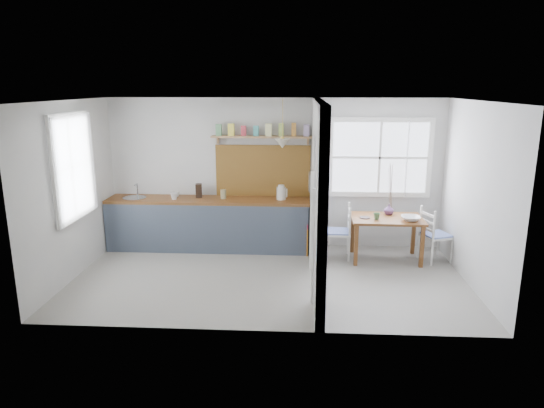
# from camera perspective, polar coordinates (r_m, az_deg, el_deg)

# --- Properties ---
(floor) EXTENTS (5.80, 3.20, 0.01)m
(floor) POSITION_cam_1_polar(r_m,az_deg,el_deg) (7.32, -0.37, -8.71)
(floor) COLOR gray
(floor) RESTS_ON ground
(ceiling) EXTENTS (5.80, 3.20, 0.01)m
(ceiling) POSITION_cam_1_polar(r_m,az_deg,el_deg) (6.77, -0.40, 12.07)
(ceiling) COLOR beige
(ceiling) RESTS_ON walls
(walls) EXTENTS (5.81, 3.21, 2.60)m
(walls) POSITION_cam_1_polar(r_m,az_deg,el_deg) (6.93, -0.39, 1.27)
(walls) COLOR beige
(walls) RESTS_ON floor
(partition) EXTENTS (0.12, 3.20, 2.60)m
(partition) POSITION_cam_1_polar(r_m,az_deg,el_deg) (6.94, 5.42, 2.51)
(partition) COLOR beige
(partition) RESTS_ON floor
(kitchen_window) EXTENTS (0.10, 1.16, 1.50)m
(kitchen_window) POSITION_cam_1_polar(r_m,az_deg,el_deg) (7.61, -22.57, 4.02)
(kitchen_window) COLOR white
(kitchen_window) RESTS_ON walls
(nook_window) EXTENTS (1.76, 0.10, 1.30)m
(nook_window) POSITION_cam_1_polar(r_m,az_deg,el_deg) (8.50, 12.56, 5.34)
(nook_window) COLOR white
(nook_window) RESTS_ON walls
(counter) EXTENTS (3.50, 0.60, 0.90)m
(counter) POSITION_cam_1_polar(r_m,az_deg,el_deg) (8.56, -7.37, -2.23)
(counter) COLOR brown
(counter) RESTS_ON floor
(sink) EXTENTS (0.40, 0.40, 0.02)m
(sink) POSITION_cam_1_polar(r_m,az_deg,el_deg) (8.76, -15.88, 0.65)
(sink) COLOR #ADB3BB
(sink) RESTS_ON counter
(backsplash) EXTENTS (1.65, 0.03, 0.90)m
(backsplash) POSITION_cam_1_polar(r_m,az_deg,el_deg) (8.47, -1.08, 3.93)
(backsplash) COLOR brown
(backsplash) RESTS_ON walls
(shelf) EXTENTS (1.75, 0.20, 0.21)m
(shelf) POSITION_cam_1_polar(r_m,az_deg,el_deg) (8.30, -1.14, 8.29)
(shelf) COLOR #B1854D
(shelf) RESTS_ON walls
(pendant_lamp) EXTENTS (0.26, 0.26, 0.16)m
(pendant_lamp) POSITION_cam_1_polar(r_m,az_deg,el_deg) (7.96, 1.24, 7.14)
(pendant_lamp) COLOR beige
(pendant_lamp) RESTS_ON ceiling
(utensil_rail) EXTENTS (0.02, 0.50, 0.02)m
(utensil_rail) POSITION_cam_1_polar(r_m,az_deg,el_deg) (7.77, 4.55, 3.73)
(utensil_rail) COLOR #ADB3BB
(utensil_rail) RESTS_ON partition
(dining_table) EXTENTS (1.16, 0.78, 0.72)m
(dining_table) POSITION_cam_1_polar(r_m,az_deg,el_deg) (8.17, 13.24, -3.98)
(dining_table) COLOR brown
(dining_table) RESTS_ON floor
(chair_left) EXTENTS (0.43, 0.43, 0.91)m
(chair_left) POSITION_cam_1_polar(r_m,az_deg,el_deg) (8.10, 7.71, -3.20)
(chair_left) COLOR white
(chair_left) RESTS_ON floor
(chair_right) EXTENTS (0.53, 0.53, 0.90)m
(chair_right) POSITION_cam_1_polar(r_m,az_deg,el_deg) (8.30, 18.76, -3.42)
(chair_right) COLOR white
(chair_right) RESTS_ON floor
(kettle) EXTENTS (0.26, 0.23, 0.25)m
(kettle) POSITION_cam_1_polar(r_m,az_deg,el_deg) (8.27, 1.09, 1.40)
(kettle) COLOR silver
(kettle) RESTS_ON counter
(mug_a) EXTENTS (0.15, 0.15, 0.12)m
(mug_a) POSITION_cam_1_polar(r_m,az_deg,el_deg) (8.45, -11.43, 0.91)
(mug_a) COLOR silver
(mug_a) RESTS_ON counter
(mug_b) EXTENTS (0.17, 0.17, 0.11)m
(mug_b) POSITION_cam_1_polar(r_m,az_deg,el_deg) (8.62, -11.30, 1.14)
(mug_b) COLOR silver
(mug_b) RESTS_ON counter
(knife_block) EXTENTS (0.13, 0.16, 0.23)m
(knife_block) POSITION_cam_1_polar(r_m,az_deg,el_deg) (8.54, -8.61, 1.57)
(knife_block) COLOR #382619
(knife_block) RESTS_ON counter
(jar) EXTENTS (0.12, 0.12, 0.16)m
(jar) POSITION_cam_1_polar(r_m,az_deg,el_deg) (8.38, -5.74, 1.16)
(jar) COLOR #817955
(jar) RESTS_ON counter
(towel_magenta) EXTENTS (0.02, 0.03, 0.55)m
(towel_magenta) POSITION_cam_1_polar(r_m,az_deg,el_deg) (8.14, 4.17, -4.32)
(towel_magenta) COLOR #A92B4D
(towel_magenta) RESTS_ON counter
(towel_orange) EXTENTS (0.02, 0.03, 0.46)m
(towel_orange) POSITION_cam_1_polar(r_m,az_deg,el_deg) (8.10, 4.17, -4.61)
(towel_orange) COLOR #BB7416
(towel_orange) RESTS_ON counter
(bowl) EXTENTS (0.30, 0.30, 0.07)m
(bowl) POSITION_cam_1_polar(r_m,az_deg,el_deg) (7.98, 16.00, -1.64)
(bowl) COLOR white
(bowl) RESTS_ON dining_table
(table_cup) EXTENTS (0.14, 0.14, 0.10)m
(table_cup) POSITION_cam_1_polar(r_m,az_deg,el_deg) (7.92, 12.22, -1.42)
(table_cup) COLOR #4E7C4E
(table_cup) RESTS_ON dining_table
(plate) EXTENTS (0.20, 0.20, 0.01)m
(plate) POSITION_cam_1_polar(r_m,az_deg,el_deg) (7.98, 10.87, -1.57)
(plate) COLOR #3C2F2E
(plate) RESTS_ON dining_table
(vase) EXTENTS (0.20, 0.20, 0.17)m
(vase) POSITION_cam_1_polar(r_m,az_deg,el_deg) (8.25, 13.58, -0.62)
(vase) COLOR #5C3867
(vase) RESTS_ON dining_table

